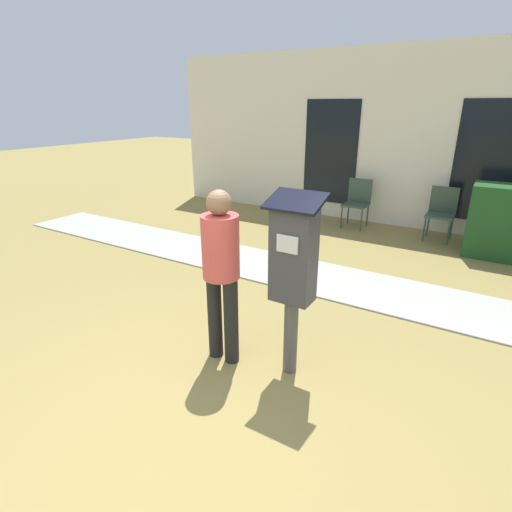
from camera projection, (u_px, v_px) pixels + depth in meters
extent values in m
plane|color=olive|center=(182.00, 439.00, 2.82)|extent=(40.00, 40.00, 0.00)
cube|color=#A3A099|center=(337.00, 282.00, 5.28)|extent=(12.00, 1.10, 0.02)
cube|color=beige|center=(406.00, 140.00, 7.30)|extent=(10.00, 0.24, 3.20)
cube|color=black|center=(330.00, 153.00, 7.98)|extent=(1.10, 0.02, 2.00)
cube|color=black|center=(490.00, 163.00, 6.63)|extent=(1.10, 0.02, 2.00)
cylinder|color=#4C4C4C|center=(291.00, 336.00, 3.43)|extent=(0.12, 0.12, 0.70)
cube|color=#38383D|center=(294.00, 254.00, 3.16)|extent=(0.34, 0.22, 0.80)
cube|color=silver|center=(287.00, 244.00, 3.03)|extent=(0.18, 0.01, 0.14)
cube|color=black|center=(295.00, 201.00, 3.01)|extent=(0.44, 0.31, 0.12)
cylinder|color=black|center=(215.00, 316.00, 3.63)|extent=(0.13, 0.13, 0.82)
cylinder|color=black|center=(231.00, 321.00, 3.54)|extent=(0.13, 0.13, 0.82)
cylinder|color=#D14C47|center=(220.00, 247.00, 3.34)|extent=(0.32, 0.32, 0.55)
sphere|color=#8C6647|center=(219.00, 203.00, 3.21)|extent=(0.21, 0.21, 0.21)
cylinder|color=#334738|center=(341.00, 217.00, 7.52)|extent=(0.03, 0.03, 0.42)
cylinder|color=#334738|center=(361.00, 220.00, 7.33)|extent=(0.03, 0.03, 0.42)
cylinder|color=#334738|center=(348.00, 213.00, 7.82)|extent=(0.03, 0.03, 0.42)
cylinder|color=#334738|center=(367.00, 216.00, 7.64)|extent=(0.03, 0.03, 0.42)
cube|color=#334738|center=(356.00, 205.00, 7.49)|extent=(0.44, 0.44, 0.04)
cube|color=#334738|center=(360.00, 190.00, 7.57)|extent=(0.44, 0.04, 0.44)
cylinder|color=#334738|center=(424.00, 230.00, 6.79)|extent=(0.03, 0.03, 0.42)
cylinder|color=#334738|center=(448.00, 233.00, 6.60)|extent=(0.03, 0.03, 0.42)
cylinder|color=#334738|center=(428.00, 224.00, 7.09)|extent=(0.03, 0.03, 0.42)
cylinder|color=#334738|center=(451.00, 227.00, 6.91)|extent=(0.03, 0.03, 0.42)
cube|color=#334738|center=(440.00, 216.00, 6.77)|extent=(0.44, 0.44, 0.04)
cube|color=#334738|center=(444.00, 200.00, 6.84)|extent=(0.44, 0.04, 0.44)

